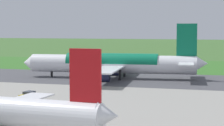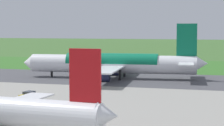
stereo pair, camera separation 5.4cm
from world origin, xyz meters
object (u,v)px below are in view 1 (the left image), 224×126
Objects in this scene: no_stopping_sign at (162,66)px; traffic_cone_orange at (141,68)px; service_car_followme at (29,95)px; airliner_main at (113,64)px.

no_stopping_sign is 7.99m from traffic_cone_orange.
no_stopping_sign is (-17.37, -65.15, 0.59)m from service_car_followme.
airliner_main is 22.63× the size of no_stopping_sign.
traffic_cone_orange is at bearing -94.24° from airliner_main.
service_car_followme reaches higher than traffic_cone_orange.
airliner_main is 29.62m from traffic_cone_orange.
no_stopping_sign is at bearing -109.81° from airliner_main.
service_car_followme is 1.87× the size of no_stopping_sign.
traffic_cone_orange is (-9.74, -67.22, -0.57)m from service_car_followme.
traffic_cone_orange is at bearing -98.24° from service_car_followme.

